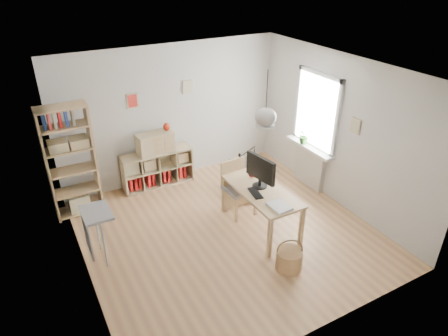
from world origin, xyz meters
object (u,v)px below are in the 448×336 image
monitor (260,170)px  chair (237,184)px  cube_shelf (156,170)px  desk (261,194)px  storage_chest (246,181)px  drawer_chest (155,143)px  tall_bookshelf (70,158)px

monitor → chair: bearing=94.2°
cube_shelf → chair: 1.88m
chair → monitor: monitor is taller
desk → storage_chest: bearing=70.2°
desk → chair: 0.62m
chair → drawer_chest: size_ratio=1.41×
desk → monitor: (0.03, 0.10, 0.40)m
desk → chair: bearing=99.1°
drawer_chest → cube_shelf: bearing=116.0°
cube_shelf → chair: bearing=-60.3°
cube_shelf → tall_bookshelf: size_ratio=0.70×
desk → drawer_chest: (-1.00, 2.19, 0.26)m
cube_shelf → tall_bookshelf: bearing=-169.8°
chair → desk: bearing=-85.1°
tall_bookshelf → drawer_chest: bearing=8.6°
cube_shelf → storage_chest: 1.80m
tall_bookshelf → monitor: bearing=-35.3°
desk → storage_chest: desk is taller
desk → chair: (-0.10, 0.61, -0.10)m
chair → drawer_chest: drawer_chest is taller
desk → cube_shelf: (-1.02, 2.23, -0.36)m
drawer_chest → monitor: bearing=-67.9°
desk → monitor: bearing=75.5°
desk → tall_bookshelf: tall_bookshelf is taller
monitor → storage_chest: bearing=60.2°
chair → tall_bookshelf: bearing=147.5°
cube_shelf → monitor: 2.49m
cube_shelf → monitor: bearing=-63.8°
chair → storage_chest: bearing=42.2°
tall_bookshelf → monitor: tall_bookshelf is taller
storage_chest → drawer_chest: bearing=163.6°
desk → drawer_chest: bearing=114.5°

